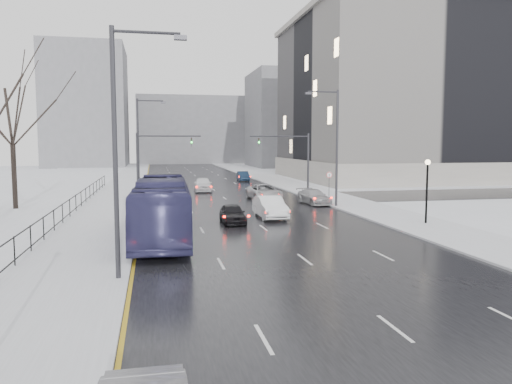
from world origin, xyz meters
TOP-DOWN VIEW (x-y plane):
  - road at (0.00, 60.00)m, footprint 16.00×150.00m
  - cross_road at (0.00, 48.00)m, footprint 130.00×10.00m
  - sidewalk_left at (-10.50, 60.00)m, footprint 5.00×150.00m
  - sidewalk_right at (10.50, 60.00)m, footprint 5.00×150.00m
  - park_strip at (-20.00, 60.00)m, footprint 14.00×150.00m
  - tree_park_e at (-18.20, 44.00)m, footprint 9.45×9.45m
  - iron_fence at (-13.00, 30.00)m, footprint 0.06×70.00m
  - streetlight_r_mid at (8.17, 40.00)m, footprint 2.95×0.25m
  - streetlight_l_near at (-8.17, 20.00)m, footprint 2.95×0.25m
  - streetlight_l_far at (-8.17, 52.00)m, footprint 2.95×0.25m
  - lamppost_r_mid at (11.00, 30.00)m, footprint 0.36×0.36m
  - mast_signal_right at (7.33, 48.00)m, footprint 6.10×0.33m
  - mast_signal_left at (-7.33, 48.00)m, footprint 6.10×0.33m
  - no_uturn_sign at (9.20, 44.00)m, footprint 0.60×0.06m
  - civic_building at (35.00, 72.00)m, footprint 41.00×31.00m
  - bldg_far_right at (28.00, 115.00)m, footprint 24.00×20.00m
  - bldg_far_left at (-22.00, 125.00)m, footprint 18.00×22.00m
  - bldg_far_center at (4.00, 140.00)m, footprint 30.00×18.00m
  - bus at (-6.51, 28.43)m, footprint 3.41×12.72m
  - sedan_center_near at (-1.67, 33.27)m, footprint 1.64×3.93m
  - sedan_right_near at (1.40, 35.07)m, footprint 1.75×4.95m
  - sedan_right_cross at (3.50, 46.43)m, footprint 2.80×5.66m
  - sedan_right_far at (7.20, 42.43)m, footprint 2.41×4.77m
  - sedan_center_far at (-1.45, 56.16)m, footprint 2.19×4.93m
  - sedan_right_distant at (5.80, 70.75)m, footprint 1.68×4.32m

SIDE VIEW (x-z plane):
  - tree_park_e at x=-18.20m, z-range -6.75..6.75m
  - road at x=0.00m, z-range 0.00..0.04m
  - cross_road at x=0.00m, z-range 0.00..0.04m
  - park_strip at x=-20.00m, z-range 0.00..0.12m
  - sidewalk_left at x=-10.50m, z-range 0.00..0.16m
  - sidewalk_right at x=10.50m, z-range 0.00..0.16m
  - sedan_right_far at x=7.20m, z-range 0.04..1.37m
  - sedan_center_near at x=-1.67m, z-range 0.04..1.37m
  - sedan_right_distant at x=5.80m, z-range 0.04..1.44m
  - sedan_right_cross at x=3.50m, z-range 0.04..1.58m
  - sedan_right_near at x=1.40m, z-range 0.04..1.67m
  - sedan_center_far at x=-1.45m, z-range 0.04..1.69m
  - iron_fence at x=-13.00m, z-range 0.26..1.56m
  - bus at x=-6.51m, z-range 0.04..3.55m
  - no_uturn_sign at x=9.20m, z-range 0.95..3.65m
  - lamppost_r_mid at x=11.00m, z-range 0.80..5.08m
  - mast_signal_right at x=7.33m, z-range 0.86..7.36m
  - mast_signal_left at x=-7.33m, z-range 0.86..7.36m
  - streetlight_r_mid at x=8.17m, z-range 0.62..10.62m
  - streetlight_l_near at x=-8.17m, z-range 0.62..10.62m
  - streetlight_l_far at x=-8.17m, z-range 0.62..10.62m
  - bldg_far_center at x=4.00m, z-range 0.00..18.00m
  - bldg_far_right at x=28.00m, z-range 0.00..22.00m
  - civic_building at x=35.00m, z-range -1.19..23.61m
  - bldg_far_left at x=-22.00m, z-range 0.00..28.00m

